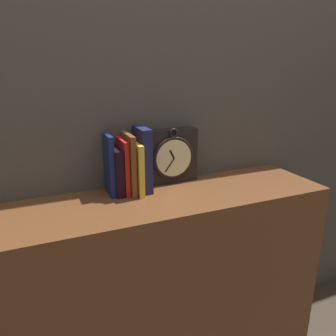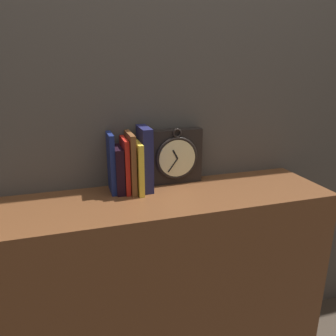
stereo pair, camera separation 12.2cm
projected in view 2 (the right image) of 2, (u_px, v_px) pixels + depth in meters
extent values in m
cube|color=#47423D|center=(153.00, 78.00, 1.31)|extent=(6.00, 0.05, 2.60)
cube|color=brown|center=(168.00, 292.00, 1.38)|extent=(1.29, 0.36, 0.87)
cube|color=black|center=(175.00, 156.00, 1.37)|extent=(0.23, 0.05, 0.23)
torus|color=black|center=(177.00, 158.00, 1.35)|extent=(0.18, 0.01, 0.18)
cylinder|color=beige|center=(177.00, 158.00, 1.34)|extent=(0.16, 0.01, 0.16)
cube|color=black|center=(175.00, 154.00, 1.33)|extent=(0.02, 0.00, 0.04)
cube|color=black|center=(173.00, 165.00, 1.34)|extent=(0.04, 0.00, 0.06)
torus|color=black|center=(177.00, 133.00, 1.31)|extent=(0.04, 0.01, 0.04)
cube|color=navy|center=(111.00, 163.00, 1.27)|extent=(0.02, 0.11, 0.23)
cube|color=black|center=(118.00, 170.00, 1.28)|extent=(0.03, 0.13, 0.18)
cube|color=red|center=(125.00, 165.00, 1.28)|extent=(0.02, 0.13, 0.21)
cube|color=brown|center=(131.00, 163.00, 1.27)|extent=(0.02, 0.14, 0.23)
cube|color=yellow|center=(137.00, 167.00, 1.28)|extent=(0.02, 0.16, 0.20)
cube|color=#1B1C49|center=(145.00, 159.00, 1.29)|extent=(0.04, 0.13, 0.25)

